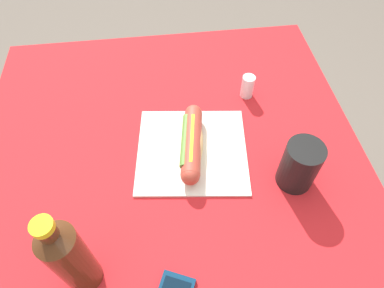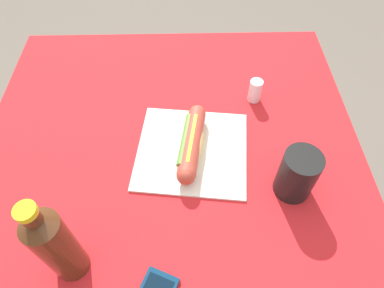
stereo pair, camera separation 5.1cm
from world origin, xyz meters
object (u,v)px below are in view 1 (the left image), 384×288
soda_bottle (70,258)px  salt_shaker (248,86)px  hot_dog (192,143)px  drinking_cup (300,165)px

soda_bottle → salt_shaker: soda_bottle is taller
hot_dog → drinking_cup: drinking_cup is taller
drinking_cup → salt_shaker: 0.30m
hot_dog → salt_shaker: size_ratio=3.44×
soda_bottle → salt_shaker: size_ratio=3.76×
soda_bottle → drinking_cup: (0.17, -0.48, -0.05)m
drinking_cup → salt_shaker: size_ratio=1.85×
drinking_cup → hot_dog: bearing=63.7°
soda_bottle → salt_shaker: bearing=-43.1°
hot_dog → soda_bottle: bearing=138.5°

